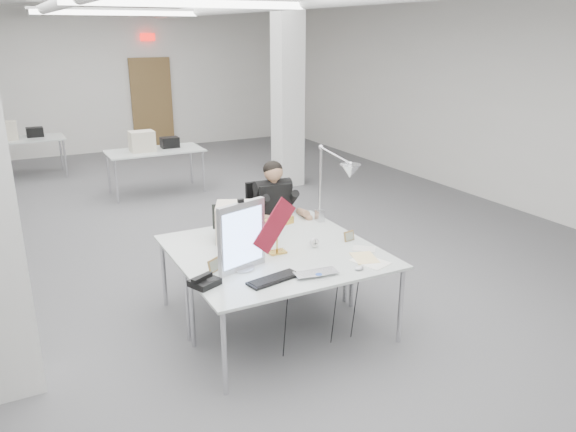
% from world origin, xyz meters
% --- Properties ---
extents(room_shell, '(10.04, 14.04, 3.24)m').
position_xyz_m(room_shell, '(0.04, 0.13, 1.69)').
color(room_shell, '#545356').
rests_on(room_shell, ground).
extents(desk_main, '(1.80, 0.90, 0.02)m').
position_xyz_m(desk_main, '(0.00, -2.50, 0.74)').
color(desk_main, silver).
rests_on(desk_main, room_shell).
extents(desk_second, '(1.80, 0.90, 0.02)m').
position_xyz_m(desk_second, '(0.00, -1.60, 0.74)').
color(desk_second, silver).
rests_on(desk_second, room_shell).
extents(bg_desk_a, '(1.60, 0.80, 0.02)m').
position_xyz_m(bg_desk_a, '(0.20, 3.00, 0.74)').
color(bg_desk_a, silver).
rests_on(bg_desk_a, room_shell).
extents(bg_desk_b, '(1.60, 0.80, 0.02)m').
position_xyz_m(bg_desk_b, '(-1.80, 5.20, 0.74)').
color(bg_desk_b, silver).
rests_on(bg_desk_b, room_shell).
extents(office_chair, '(0.52, 0.52, 1.01)m').
position_xyz_m(office_chair, '(0.49, -0.97, 0.51)').
color(office_chair, black).
rests_on(office_chair, room_shell).
extents(seated_person, '(0.49, 0.59, 0.85)m').
position_xyz_m(seated_person, '(0.49, -1.02, 0.90)').
color(seated_person, black).
rests_on(seated_person, office_chair).
extents(monitor, '(0.47, 0.19, 0.60)m').
position_xyz_m(monitor, '(-0.44, -2.32, 1.05)').
color(monitor, '#B0AFB4').
rests_on(monitor, desk_main).
extents(pennant, '(0.45, 0.09, 0.49)m').
position_xyz_m(pennant, '(-0.15, -2.35, 1.11)').
color(pennant, maroon).
rests_on(pennant, monitor).
extents(keyboard, '(0.48, 0.24, 0.02)m').
position_xyz_m(keyboard, '(-0.30, -2.65, 0.77)').
color(keyboard, black).
rests_on(keyboard, desk_main).
extents(laptop, '(0.39, 0.28, 0.03)m').
position_xyz_m(laptop, '(0.05, -2.77, 0.77)').
color(laptop, '#B5B6BA').
rests_on(laptop, desk_main).
extents(mouse, '(0.10, 0.09, 0.04)m').
position_xyz_m(mouse, '(0.44, -2.79, 0.77)').
color(mouse, silver).
rests_on(mouse, desk_main).
extents(bankers_lamp, '(0.29, 0.16, 0.31)m').
position_xyz_m(bankers_lamp, '(-0.01, -2.13, 0.91)').
color(bankers_lamp, '#DD9345').
rests_on(bankers_lamp, desk_main).
extents(desk_phone, '(0.27, 0.26, 0.05)m').
position_xyz_m(desk_phone, '(-0.83, -2.48, 0.78)').
color(desk_phone, black).
rests_on(desk_phone, desk_main).
extents(picture_frame_left, '(0.14, 0.11, 0.11)m').
position_xyz_m(picture_frame_left, '(-0.66, -2.25, 0.81)').
color(picture_frame_left, '#AA8349').
rests_on(picture_frame_left, desk_main).
extents(picture_frame_right, '(0.13, 0.05, 0.10)m').
position_xyz_m(picture_frame_right, '(0.75, -2.16, 0.80)').
color(picture_frame_right, olive).
rests_on(picture_frame_right, desk_main).
extents(desk_clock, '(0.09, 0.04, 0.09)m').
position_xyz_m(desk_clock, '(0.36, -2.16, 0.81)').
color(desk_clock, silver).
rests_on(desk_clock, desk_main).
extents(paper_stack_a, '(0.30, 0.37, 0.01)m').
position_xyz_m(paper_stack_a, '(0.62, -2.70, 0.76)').
color(paper_stack_a, white).
rests_on(paper_stack_a, desk_main).
extents(paper_stack_b, '(0.27, 0.32, 0.01)m').
position_xyz_m(paper_stack_b, '(0.63, -2.60, 0.76)').
color(paper_stack_b, '#F6D993').
rests_on(paper_stack_b, desk_main).
extents(paper_stack_c, '(0.26, 0.25, 0.01)m').
position_xyz_m(paper_stack_c, '(0.75, -2.42, 0.76)').
color(paper_stack_c, silver).
rests_on(paper_stack_c, desk_main).
extents(beige_monitor, '(0.49, 0.48, 0.36)m').
position_xyz_m(beige_monitor, '(-0.20, -1.62, 0.93)').
color(beige_monitor, beige).
rests_on(beige_monitor, desk_second).
extents(architect_lamp, '(0.47, 0.76, 0.92)m').
position_xyz_m(architect_lamp, '(0.80, -1.78, 1.22)').
color(architect_lamp, '#AFB0B4').
rests_on(architect_lamp, desk_second).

